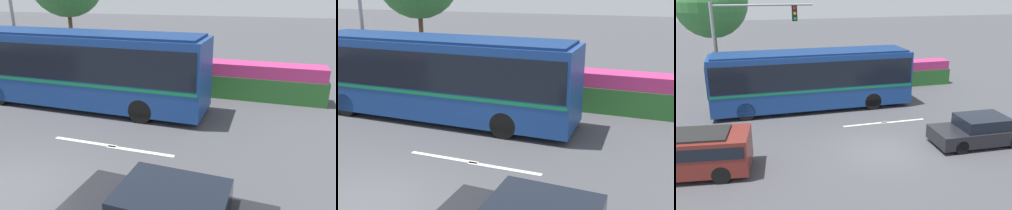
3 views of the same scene
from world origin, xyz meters
The scene contains 6 objects.
ground_plane centered at (0.00, 0.00, 0.00)m, with size 140.00×140.00×0.00m, color #444449.
city_bus centered at (-1.72, 6.67, 1.93)m, with size 11.46×2.67×3.39m.
traffic_light_pole centered at (-5.50, 8.75, 4.16)m, with size 5.93×0.24×6.11m.
flowering_hedge centered at (4.34, 10.23, 0.86)m, with size 9.41×1.34×1.75m.
lane_stripe_near centered at (2.49, 3.19, 0.01)m, with size 2.40×0.16×0.01m, color silver.
lane_stripe_mid centered at (0.40, 3.25, 0.01)m, with size 2.40×0.16×0.01m, color silver.
Camera 2 is at (6.36, -6.87, 5.33)m, focal length 41.69 mm.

